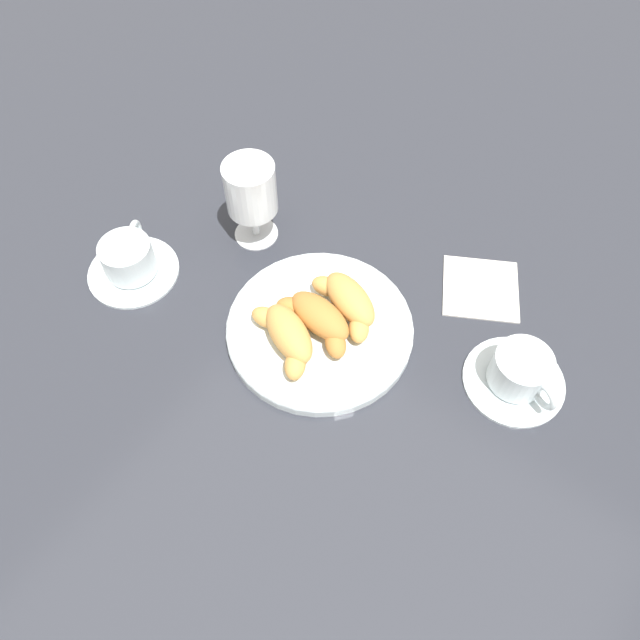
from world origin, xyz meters
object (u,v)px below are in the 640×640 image
at_px(juice_glass_left, 251,192).
at_px(coffee_cup_far, 519,373).
at_px(coffee_cup_near, 130,261).
at_px(folded_napkin, 481,288).
at_px(croissant_extra, 287,335).
at_px(pastry_plate, 320,328).
at_px(croissant_small, 318,318).
at_px(croissant_large, 348,301).

bearing_deg(juice_glass_left, coffee_cup_far, -179.47).
distance_m(coffee_cup_near, folded_napkin, 0.52).
bearing_deg(croissant_extra, pastry_plate, -110.02).
xyz_separation_m(croissant_small, folded_napkin, (-0.15, -0.20, -0.04)).
bearing_deg(croissant_small, folded_napkin, -125.84).
xyz_separation_m(coffee_cup_far, juice_glass_left, (0.45, 0.00, 0.07)).
bearing_deg(croissant_large, folded_napkin, -129.92).
distance_m(croissant_small, juice_glass_left, 0.21).
relative_size(croissant_large, coffee_cup_far, 0.94).
distance_m(pastry_plate, coffee_cup_far, 0.27).
distance_m(pastry_plate, croissant_small, 0.03).
xyz_separation_m(pastry_plate, croissant_large, (-0.02, -0.04, 0.03)).
distance_m(coffee_cup_far, juice_glass_left, 0.45).
bearing_deg(folded_napkin, juice_glass_left, 18.96).
distance_m(croissant_small, coffee_cup_near, 0.30).
distance_m(coffee_cup_near, juice_glass_left, 0.21).
relative_size(pastry_plate, croissant_extra, 2.10).
relative_size(croissant_large, croissant_extra, 1.02).
xyz_separation_m(croissant_extra, coffee_cup_near, (0.27, 0.03, -0.01)).
bearing_deg(juice_glass_left, croissant_extra, 141.37).
relative_size(pastry_plate, coffee_cup_near, 1.93).
distance_m(croissant_small, croissant_extra, 0.05).
distance_m(pastry_plate, croissant_extra, 0.06).
xyz_separation_m(croissant_large, croissant_small, (0.02, 0.05, 0.00)).
distance_m(croissant_extra, juice_glass_left, 0.22).
bearing_deg(croissant_small, pastry_plate, -98.48).
distance_m(croissant_large, folded_napkin, 0.21).
bearing_deg(juice_glass_left, croissant_large, 168.43).
xyz_separation_m(pastry_plate, coffee_cup_near, (0.29, 0.08, 0.02)).
bearing_deg(pastry_plate, coffee_cup_far, -160.72).
relative_size(croissant_extra, juice_glass_left, 0.89).
bearing_deg(folded_napkin, croissant_extra, 56.65).
distance_m(croissant_large, croissant_extra, 0.10).
relative_size(croissant_large, coffee_cup_near, 0.94).
bearing_deg(coffee_cup_far, juice_glass_left, 0.53).
bearing_deg(croissant_large, croissant_small, 71.10).
xyz_separation_m(croissant_small, croissant_extra, (0.02, 0.05, 0.00)).
xyz_separation_m(croissant_small, coffee_cup_near, (0.29, 0.08, -0.01)).
bearing_deg(pastry_plate, juice_glass_left, -24.53).
height_order(coffee_cup_near, coffee_cup_far, same).
relative_size(coffee_cup_near, juice_glass_left, 0.97).
distance_m(croissant_extra, coffee_cup_far, 0.31).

